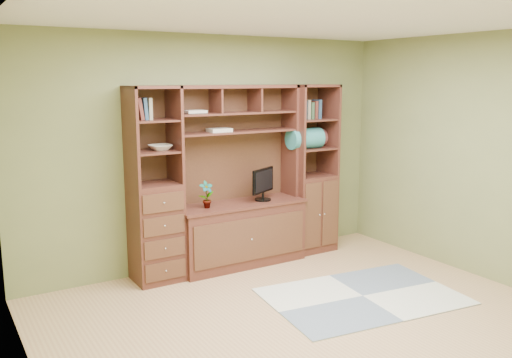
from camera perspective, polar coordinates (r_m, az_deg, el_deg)
room at (r=4.51m, az=6.85°, el=-0.00°), size 4.60×4.10×2.64m
center_hutch at (r=6.10m, az=-1.69°, el=0.20°), size 1.54×0.53×2.05m
left_tower at (r=5.72m, az=-10.62°, el=-0.68°), size 0.50×0.45×2.05m
right_tower at (r=6.69m, az=5.78°, el=1.07°), size 0.55×0.45×2.05m
rug at (r=5.56m, az=11.17°, el=-12.02°), size 1.99×1.46×0.01m
monitor at (r=6.22m, az=0.74°, el=0.06°), size 0.46×0.36×0.52m
orchid at (r=5.90m, az=-5.23°, el=-1.64°), size 0.16×0.11×0.30m
magazines at (r=6.01m, az=-3.89°, el=5.16°), size 0.25×0.18×0.04m
bowl at (r=5.68m, az=-10.04°, el=3.29°), size 0.24×0.24×0.06m
blanket_teal at (r=6.52m, az=5.19°, el=4.27°), size 0.42×0.25×0.25m
blanket_red at (r=6.74m, az=5.76°, el=4.31°), size 0.38×0.21×0.21m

